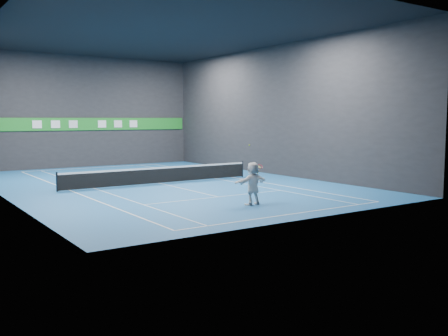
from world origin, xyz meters
TOP-DOWN VIEW (x-y plane):
  - ground at (0.00, 0.00)m, footprint 26.00×26.00m
  - ceiling at (0.00, 0.00)m, footprint 26.00×26.00m
  - wall_back at (0.00, 13.00)m, footprint 18.00×0.10m
  - wall_front at (0.00, -13.00)m, footprint 18.00×0.10m
  - wall_right at (9.00, 0.00)m, footprint 0.10×26.00m
  - baseline_near at (0.00, -11.89)m, footprint 10.98×0.08m
  - baseline_far at (0.00, 11.89)m, footprint 10.98×0.08m
  - sideline_doubles_left at (-5.49, 0.00)m, footprint 0.08×23.78m
  - sideline_doubles_right at (5.49, 0.00)m, footprint 0.08×23.78m
  - sideline_singles_left at (-4.11, 0.00)m, footprint 0.06×23.78m
  - sideline_singles_right at (4.11, 0.00)m, footprint 0.06×23.78m
  - service_line_near at (0.00, -6.40)m, footprint 8.23×0.06m
  - service_line_far at (0.00, 6.40)m, footprint 8.23×0.06m
  - center_service_line at (0.00, 0.00)m, footprint 0.06×12.80m
  - player at (0.05, -9.18)m, footprint 1.87×0.75m
  - tennis_ball at (-0.02, -9.00)m, footprint 0.07×0.07m
  - tennis_net at (0.00, 0.00)m, footprint 12.50×0.10m
  - sponsor_banner at (0.00, 12.93)m, footprint 17.64×0.11m
  - tennis_racket at (0.45, -9.14)m, footprint 0.45×0.37m

SIDE VIEW (x-z plane):
  - ground at x=0.00m, z-range 0.00..0.00m
  - baseline_near at x=0.00m, z-range 0.00..0.01m
  - baseline_far at x=0.00m, z-range 0.00..0.01m
  - sideline_doubles_left at x=-5.49m, z-range 0.00..0.01m
  - sideline_doubles_right at x=5.49m, z-range 0.00..0.01m
  - sideline_singles_left at x=-4.11m, z-range 0.00..0.01m
  - sideline_singles_right at x=4.11m, z-range 0.00..0.01m
  - service_line_near at x=0.00m, z-range 0.00..0.01m
  - service_line_far at x=0.00m, z-range 0.00..0.01m
  - center_service_line at x=0.00m, z-range 0.00..0.01m
  - tennis_net at x=0.00m, z-range 0.00..1.07m
  - player at x=0.05m, z-range 0.00..1.97m
  - tennis_racket at x=0.45m, z-range 1.43..1.97m
  - tennis_ball at x=-0.02m, z-range 2.69..2.76m
  - sponsor_banner at x=0.00m, z-range 3.00..4.00m
  - wall_back at x=0.00m, z-range 0.00..9.00m
  - wall_front at x=0.00m, z-range 0.00..9.00m
  - wall_right at x=9.00m, z-range 0.00..9.00m
  - ceiling at x=0.00m, z-range 9.00..9.00m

